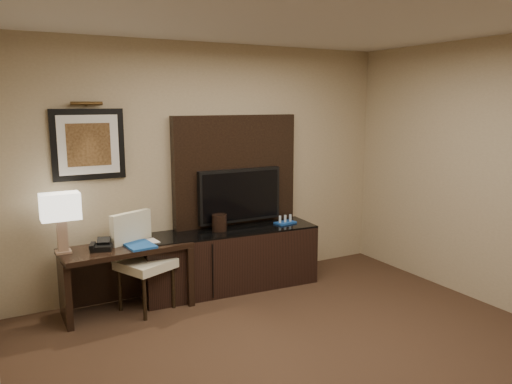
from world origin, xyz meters
TOP-DOWN VIEW (x-y plane):
  - ceiling at (0.00, 0.00)m, footprint 4.50×5.00m
  - wall_back at (0.00, 2.50)m, footprint 4.50×0.01m
  - desk at (-1.06, 2.15)m, footprint 1.27×0.60m
  - credenza at (0.10, 2.20)m, footprint 1.99×0.68m
  - tv_wall_panel at (0.30, 2.44)m, footprint 1.50×0.12m
  - tv at (0.30, 2.34)m, footprint 1.00×0.08m
  - artwork at (-1.30, 2.48)m, footprint 0.70×0.04m
  - picture_light at (-1.30, 2.44)m, footprint 0.04×0.04m
  - desk_chair at (-0.89, 2.06)m, footprint 0.64×0.68m
  - table_lamp at (-1.63, 2.21)m, footprint 0.33×0.19m
  - desk_phone at (-1.30, 2.13)m, footprint 0.24×0.23m
  - blue_folder at (-0.94, 2.07)m, footprint 0.28×0.36m
  - book at (-0.89, 2.14)m, footprint 0.15×0.03m
  - ice_bucket at (-0.01, 2.21)m, footprint 0.20×0.20m
  - minibar_tray at (0.79, 2.14)m, footprint 0.26×0.18m

SIDE VIEW (x-z plane):
  - desk at x=-1.06m, z-range 0.00..0.66m
  - credenza at x=0.10m, z-range 0.00..0.67m
  - desk_chair at x=-0.89m, z-range 0.00..0.97m
  - blue_folder at x=-0.94m, z-range 0.66..0.69m
  - desk_phone at x=-1.30m, z-range 0.66..0.76m
  - minibar_tray at x=0.79m, z-range 0.67..0.76m
  - ice_bucket at x=-0.01m, z-range 0.67..0.86m
  - book at x=-0.89m, z-range 0.66..0.87m
  - table_lamp at x=-1.63m, z-range 0.66..1.19m
  - tv at x=0.30m, z-range 0.72..1.32m
  - tv_wall_panel at x=0.30m, z-range 0.62..1.92m
  - wall_back at x=0.00m, z-range 0.00..2.70m
  - artwork at x=-1.30m, z-range 1.30..2.00m
  - picture_light at x=-1.30m, z-range 1.90..2.20m
  - ceiling at x=0.00m, z-range 2.70..2.71m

